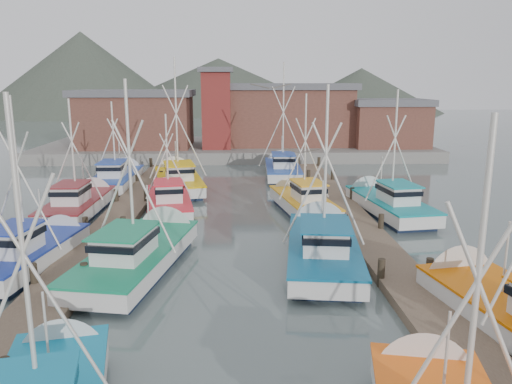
{
  "coord_description": "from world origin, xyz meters",
  "views": [
    {
      "loc": [
        0.12,
        -21.0,
        8.25
      ],
      "look_at": [
        1.12,
        4.51,
        2.6
      ],
      "focal_mm": 35.0,
      "sensor_mm": 36.0,
      "label": 1
    }
  ],
  "objects_px": {
    "lookout_tower": "(216,108)",
    "boat_8": "(169,201)",
    "boat_12": "(178,180)",
    "boat_4": "(141,253)"
  },
  "relations": [
    {
      "from": "lookout_tower",
      "to": "boat_8",
      "type": "relative_size",
      "value": 0.98
    },
    {
      "from": "lookout_tower",
      "to": "boat_12",
      "type": "distance_m",
      "value": 16.01
    },
    {
      "from": "lookout_tower",
      "to": "boat_8",
      "type": "xyz_separation_m",
      "value": [
        -2.32,
        -22.39,
        -4.88
      ]
    },
    {
      "from": "boat_4",
      "to": "boat_8",
      "type": "relative_size",
      "value": 1.17
    },
    {
      "from": "lookout_tower",
      "to": "boat_4",
      "type": "height_order",
      "value": "lookout_tower"
    },
    {
      "from": "boat_4",
      "to": "boat_8",
      "type": "xyz_separation_m",
      "value": [
        -0.08,
        9.97,
        -0.01
      ]
    },
    {
      "from": "boat_12",
      "to": "boat_8",
      "type": "bearing_deg",
      "value": -99.35
    },
    {
      "from": "lookout_tower",
      "to": "boat_8",
      "type": "distance_m",
      "value": 23.03
    },
    {
      "from": "boat_8",
      "to": "boat_12",
      "type": "distance_m",
      "value": 7.36
    },
    {
      "from": "boat_12",
      "to": "boat_4",
      "type": "bearing_deg",
      "value": -100.23
    }
  ]
}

